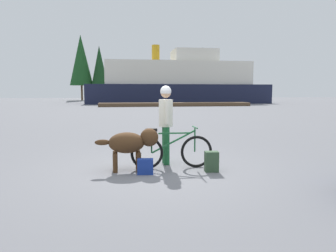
% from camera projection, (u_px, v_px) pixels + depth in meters
% --- Properties ---
extents(ground_plane, '(160.00, 160.00, 0.00)m').
position_uv_depth(ground_plane, '(157.00, 171.00, 6.81)').
color(ground_plane, slate).
extents(bicycle, '(1.80, 0.44, 0.91)m').
position_uv_depth(bicycle, '(171.00, 151.00, 6.99)').
color(bicycle, black).
rests_on(bicycle, ground_plane).
extents(person_cyclist, '(0.32, 0.53, 1.80)m').
position_uv_depth(person_cyclist, '(166.00, 117.00, 7.37)').
color(person_cyclist, '#19592D').
rests_on(person_cyclist, ground_plane).
extents(dog, '(1.33, 0.52, 0.89)m').
position_uv_depth(dog, '(131.00, 143.00, 6.80)').
color(dog, '#472D19').
rests_on(dog, ground_plane).
extents(backpack, '(0.30, 0.23, 0.43)m').
position_uv_depth(backpack, '(212.00, 162.00, 6.73)').
color(backpack, '#334C33').
rests_on(backpack, ground_plane).
extents(handbag_pannier, '(0.34, 0.21, 0.31)m').
position_uv_depth(handbag_pannier, '(145.00, 167.00, 6.53)').
color(handbag_pannier, navy).
rests_on(handbag_pannier, ground_plane).
extents(dock_pier, '(17.23, 2.50, 0.40)m').
position_uv_depth(dock_pier, '(175.00, 104.00, 37.06)').
color(dock_pier, brown).
rests_on(dock_pier, ground_plane).
extents(ferry_boat, '(25.39, 8.59, 8.23)m').
position_uv_depth(ferry_boat, '(177.00, 83.00, 46.81)').
color(ferry_boat, '#191E38').
rests_on(ferry_boat, ground_plane).
extents(sailboat_moored, '(8.08, 2.26, 7.62)m').
position_uv_depth(sailboat_moored, '(213.00, 99.00, 50.10)').
color(sailboat_moored, silver).
rests_on(sailboat_moored, ground_plane).
extents(pine_tree_far_left, '(4.31, 4.31, 12.26)m').
position_uv_depth(pine_tree_far_left, '(81.00, 60.00, 60.62)').
color(pine_tree_far_left, '#4C331E').
rests_on(pine_tree_far_left, ground_plane).
extents(pine_tree_center, '(2.98, 2.98, 10.15)m').
position_uv_depth(pine_tree_center, '(99.00, 66.00, 60.18)').
color(pine_tree_center, '#4C331E').
rests_on(pine_tree_center, ground_plane).
extents(pine_tree_far_right, '(3.76, 3.76, 10.18)m').
position_uv_depth(pine_tree_far_right, '(203.00, 65.00, 62.28)').
color(pine_tree_far_right, '#4C331E').
rests_on(pine_tree_far_right, ground_plane).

